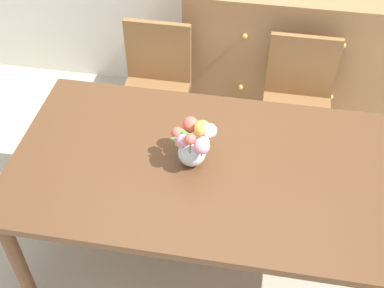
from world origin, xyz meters
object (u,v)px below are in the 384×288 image
Objects in this scene: dining_table at (205,175)px; chair_right at (298,99)px; flower_vase at (194,143)px; dresser at (289,57)px; chair_left at (156,83)px.

chair_right is (0.45, 0.86, -0.15)m from dining_table.
flower_vase reaches higher than dining_table.
chair_right is at bearing -81.42° from dresser.
dresser is (0.83, 0.47, -0.02)m from chair_left.
dining_table is at bearing -105.93° from dresser.
dining_table is at bearing 62.46° from chair_right.
flower_vase is (-0.43, -1.32, 0.37)m from dresser.
chair_left is 0.95m from dresser.
chair_left is 3.91× the size of flower_vase.
chair_right reaches higher than dining_table.
dining_table is 1.39m from dresser.
chair_right is 1.05m from flower_vase.
flower_vase is (-0.05, 0.01, 0.19)m from dining_table.
dining_table is 0.99m from chair_right.
dresser reaches higher than chair_right.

